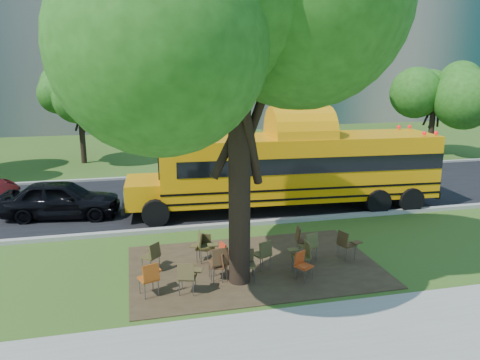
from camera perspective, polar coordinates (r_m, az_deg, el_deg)
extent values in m
plane|color=#37571B|center=(13.85, -2.86, -10.05)|extent=(160.00, 160.00, 0.00)
cube|color=#382819|center=(13.60, 1.75, -10.44)|extent=(7.00, 4.50, 0.03)
cube|color=black|center=(20.38, -6.44, -2.18)|extent=(80.00, 8.00, 0.04)
cube|color=gray|center=(16.58, -4.75, -5.73)|extent=(80.00, 0.25, 0.14)
cube|color=gray|center=(24.32, -7.62, 0.52)|extent=(80.00, 0.25, 0.14)
cube|color=#5E5E59|center=(49.11, -21.13, 19.22)|extent=(38.00, 16.00, 22.00)
cube|color=gray|center=(57.31, 15.07, 20.25)|extent=(30.00, 16.00, 25.00)
cylinder|color=black|center=(28.87, -18.70, 5.40)|extent=(0.32, 0.32, 3.50)
sphere|color=#205112|center=(28.64, -19.08, 10.29)|extent=(4.80, 4.80, 4.80)
cylinder|color=black|center=(28.60, 7.89, 6.63)|extent=(0.38, 0.38, 4.20)
sphere|color=#205112|center=(28.39, 8.09, 12.53)|extent=(5.60, 5.60, 5.60)
cylinder|color=black|center=(31.56, 22.30, 5.85)|extent=(0.34, 0.34, 3.60)
sphere|color=#205112|center=(31.36, 22.73, 10.46)|extent=(5.00, 5.00, 5.00)
cylinder|color=black|center=(11.82, -0.06, -1.03)|extent=(0.56, 0.56, 5.15)
sphere|color=#205112|center=(11.44, -0.07, 16.86)|extent=(7.08, 7.08, 7.08)
cube|color=orange|center=(18.55, 7.15, 1.69)|extent=(10.94, 3.08, 2.41)
cube|color=black|center=(18.58, 8.05, 2.54)|extent=(10.35, 3.09, 0.59)
cube|color=orange|center=(17.94, -11.67, -1.40)|extent=(1.40, 2.23, 0.93)
cube|color=black|center=(18.68, 7.10, -0.15)|extent=(10.96, 3.11, 0.08)
cube|color=black|center=(18.77, 7.06, -1.23)|extent=(10.96, 3.11, 0.08)
cylinder|color=black|center=(16.89, -10.26, -4.03)|extent=(1.00, 0.35, 0.98)
cylinder|color=black|center=(19.25, -10.25, -1.82)|extent=(1.00, 0.35, 0.98)
cylinder|color=black|center=(18.78, 16.49, -2.57)|extent=(1.00, 0.35, 0.98)
cylinder|color=black|center=(20.93, 13.55, -0.72)|extent=(1.00, 0.35, 0.98)
cylinder|color=black|center=(19.43, 20.14, -2.31)|extent=(1.00, 0.35, 0.98)
cylinder|color=black|center=(21.51, 16.92, -0.55)|extent=(1.00, 0.35, 0.98)
cube|color=#A84811|center=(12.04, -11.10, -11.70)|extent=(0.55, 0.54, 0.05)
cube|color=#A84811|center=(11.78, -10.80, -11.04)|extent=(0.42, 0.23, 0.42)
cube|color=#A84811|center=(12.19, -10.28, -10.67)|extent=(0.31, 0.35, 0.03)
cylinder|color=slate|center=(12.23, -12.15, -12.54)|extent=(0.02, 0.02, 0.47)
cylinder|color=slate|center=(12.05, -9.92, -12.85)|extent=(0.02, 0.02, 0.47)
cube|color=#4C4021|center=(11.99, -6.44, -11.66)|extent=(0.53, 0.52, 0.05)
cube|color=#4C4021|center=(11.73, -6.63, -11.05)|extent=(0.42, 0.21, 0.41)
cube|color=#4C4021|center=(12.02, -5.16, -10.90)|extent=(0.30, 0.34, 0.03)
cylinder|color=slate|center=(12.27, -7.09, -12.24)|extent=(0.02, 0.02, 0.46)
cylinder|color=slate|center=(11.91, -5.72, -13.06)|extent=(0.02, 0.02, 0.46)
cube|color=#4C2E1B|center=(12.63, -2.64, -10.41)|extent=(0.51, 0.52, 0.05)
cube|color=#4C2E1B|center=(12.51, -1.90, -9.64)|extent=(0.25, 0.37, 0.37)
cube|color=#4C2E1B|center=(12.82, -2.92, -9.50)|extent=(0.33, 0.30, 0.03)
cylinder|color=slate|center=(12.63, -3.54, -11.49)|extent=(0.02, 0.02, 0.42)
cylinder|color=slate|center=(12.82, -1.73, -11.06)|extent=(0.02, 0.02, 0.42)
cube|color=brown|center=(12.63, 0.93, -10.34)|extent=(0.44, 0.42, 0.05)
cube|color=brown|center=(12.70, 0.81, -9.15)|extent=(0.39, 0.13, 0.39)
cube|color=brown|center=(12.43, -0.04, -10.16)|extent=(0.24, 0.29, 0.03)
cylinder|color=slate|center=(12.60, 1.80, -11.49)|extent=(0.02, 0.02, 0.43)
cylinder|color=slate|center=(12.84, 0.07, -10.97)|extent=(0.02, 0.02, 0.43)
cube|color=#4B301B|center=(12.64, -2.72, -10.02)|extent=(0.52, 0.50, 0.06)
cube|color=#4B301B|center=(12.37, -2.43, -9.34)|extent=(0.45, 0.17, 0.44)
cube|color=#4B301B|center=(12.80, -1.82, -9.05)|extent=(0.28, 0.34, 0.03)
cylinder|color=slate|center=(12.85, -3.78, -10.83)|extent=(0.03, 0.03, 0.50)
cylinder|color=slate|center=(12.64, -1.61, -11.24)|extent=(0.03, 0.03, 0.50)
cube|color=#BD4014|center=(12.71, 7.84, -10.40)|extent=(0.52, 0.51, 0.05)
cube|color=#BD4014|center=(12.73, 7.30, -9.36)|extent=(0.36, 0.25, 0.37)
cube|color=#BD4014|center=(12.44, 7.65, -10.40)|extent=(0.30, 0.32, 0.03)
cylinder|color=slate|center=(12.82, 8.81, -11.24)|extent=(0.02, 0.02, 0.41)
cylinder|color=slate|center=(12.78, 6.81, -11.25)|extent=(0.02, 0.02, 0.41)
cube|color=#494420|center=(13.13, 7.45, -9.29)|extent=(0.43, 0.45, 0.05)
cube|color=#494420|center=(13.10, 8.27, -8.28)|extent=(0.11, 0.42, 0.42)
cube|color=#494420|center=(13.26, 6.49, -8.44)|extent=(0.30, 0.24, 0.03)
cylinder|color=slate|center=(13.02, 6.92, -10.63)|extent=(0.03, 0.03, 0.47)
cylinder|color=slate|center=(13.44, 7.89, -9.86)|extent=(0.03, 0.03, 0.47)
cube|color=#432E17|center=(14.27, 12.90, -7.67)|extent=(0.52, 0.53, 0.05)
cube|color=#432E17|center=(14.07, 12.40, -6.98)|extent=(0.22, 0.42, 0.41)
cube|color=#432E17|center=(14.16, 14.03, -7.38)|extent=(0.34, 0.30, 0.03)
cylinder|color=slate|center=(14.58, 12.88, -8.17)|extent=(0.02, 0.02, 0.46)
cylinder|color=slate|center=(14.13, 12.82, -8.90)|extent=(0.02, 0.02, 0.46)
cube|color=#463E1E|center=(13.36, -10.87, -9.15)|extent=(0.57, 0.57, 0.05)
cube|color=#463E1E|center=(13.17, -10.33, -8.45)|extent=(0.34, 0.35, 0.40)
cube|color=#463E1E|center=(13.57, -10.66, -8.24)|extent=(0.35, 0.35, 0.03)
cylinder|color=slate|center=(13.45, -11.85, -10.08)|extent=(0.02, 0.02, 0.44)
cylinder|color=slate|center=(13.46, -9.81, -9.95)|extent=(0.02, 0.02, 0.44)
cube|color=#4B4220|center=(13.79, -4.49, -8.28)|extent=(0.51, 0.50, 0.05)
cube|color=#4B4220|center=(13.87, -4.34, -7.24)|extent=(0.38, 0.23, 0.38)
cube|color=#4B4220|center=(13.69, -5.55, -7.98)|extent=(0.29, 0.32, 0.03)
cylinder|color=slate|center=(13.70, -3.98, -9.40)|extent=(0.02, 0.02, 0.42)
cylinder|color=slate|center=(14.05, -4.96, -8.80)|extent=(0.02, 0.02, 0.42)
cube|color=#4B4620|center=(13.75, -4.13, -8.05)|extent=(0.44, 0.46, 0.05)
cube|color=#4B4620|center=(13.64, -4.96, -7.18)|extent=(0.11, 0.43, 0.43)
cube|color=#4B4620|center=(13.49, -3.34, -7.89)|extent=(0.31, 0.24, 0.03)
cylinder|color=slate|center=(14.04, -3.47, -8.65)|extent=(0.03, 0.03, 0.49)
cylinder|color=slate|center=(13.66, -4.77, -9.33)|extent=(0.03, 0.03, 0.49)
cube|color=#49431F|center=(13.25, 2.65, -9.04)|extent=(0.55, 0.54, 0.05)
cube|color=#49431F|center=(13.04, 3.15, -8.38)|extent=(0.41, 0.24, 0.41)
cube|color=#49431F|center=(13.45, 3.11, -8.13)|extent=(0.31, 0.35, 0.03)
cylinder|color=slate|center=(13.37, 1.58, -9.87)|extent=(0.02, 0.02, 0.46)
cylinder|color=slate|center=(13.32, 3.69, -10.00)|extent=(0.02, 0.02, 0.46)
cube|color=#3E2616|center=(14.22, 7.80, -7.43)|extent=(0.49, 0.51, 0.05)
cube|color=#3E2616|center=(14.10, 7.06, -6.57)|extent=(0.17, 0.44, 0.43)
cube|color=#3E2616|center=(13.97, 8.64, -7.29)|extent=(0.33, 0.28, 0.03)
cylinder|color=slate|center=(14.51, 8.33, -8.02)|extent=(0.03, 0.03, 0.48)
cylinder|color=slate|center=(14.11, 7.19, -8.63)|extent=(0.03, 0.03, 0.48)
cube|color=brown|center=(13.95, 8.28, -7.95)|extent=(0.53, 0.52, 0.05)
cube|color=brown|center=(13.73, 8.79, -7.31)|extent=(0.42, 0.21, 0.41)
cube|color=brown|center=(14.15, 8.74, -7.10)|extent=(0.30, 0.34, 0.03)
cylinder|color=slate|center=(14.06, 7.24, -8.75)|extent=(0.02, 0.02, 0.46)
cylinder|color=slate|center=(14.01, 9.26, -8.91)|extent=(0.02, 0.02, 0.46)
cube|color=red|center=(13.31, -1.51, -9.12)|extent=(0.45, 0.46, 0.05)
cube|color=red|center=(13.17, -2.17, -8.43)|extent=(0.17, 0.38, 0.37)
cube|color=red|center=(13.13, -0.58, -8.92)|extent=(0.30, 0.26, 0.03)
cylinder|color=slate|center=(13.58, -1.19, -9.58)|extent=(0.02, 0.02, 0.41)
cylinder|color=slate|center=(13.20, -1.83, -10.31)|extent=(0.02, 0.02, 0.41)
imported|color=black|center=(18.76, -20.93, -2.20)|extent=(4.45, 2.30, 1.45)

